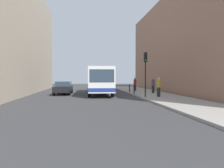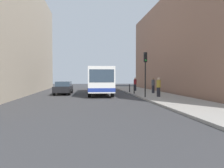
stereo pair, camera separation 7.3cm
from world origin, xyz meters
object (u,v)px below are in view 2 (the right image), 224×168
at_px(bus, 99,79).
at_px(traffic_light, 145,66).
at_px(pedestrian_mid_sidewalk, 153,85).
at_px(bollard_mid, 130,88).
at_px(car_beside_bus, 64,88).
at_px(car_behind_bus, 97,84).
at_px(bollard_near, 134,89).
at_px(pedestrian_far_sidewalk, 135,84).
at_px(pedestrian_near_signal, 159,87).

relative_size(bus, traffic_light, 2.70).
relative_size(traffic_light, pedestrian_mid_sidewalk, 2.32).
bearing_deg(bollard_mid, bus, -173.12).
bearing_deg(car_beside_bus, pedestrian_mid_sidewalk, 174.03).
distance_m(car_behind_bus, pedestrian_mid_sidewalk, 11.93).
bearing_deg(bollard_mid, bollard_near, -90.00).
bearing_deg(car_behind_bus, traffic_light, 99.83).
bearing_deg(pedestrian_far_sidewalk, pedestrian_mid_sidewalk, 132.39).
bearing_deg(bus, car_behind_bus, -89.87).
bearing_deg(pedestrian_far_sidewalk, bollard_near, 102.21).
bearing_deg(bus, pedestrian_mid_sidewalk, 169.17).
bearing_deg(car_beside_bus, bollard_near, 167.38).
bearing_deg(pedestrian_far_sidewalk, pedestrian_near_signal, 118.28).
bearing_deg(car_beside_bus, pedestrian_far_sidewalk, -161.58).
height_order(traffic_light, bollard_near, traffic_light).
distance_m(car_behind_bus, traffic_light, 15.62).
height_order(car_beside_bus, pedestrian_mid_sidewalk, pedestrian_mid_sidewalk).
xyz_separation_m(traffic_light, bollard_mid, (-0.10, 6.44, -2.38)).
bearing_deg(pedestrian_far_sidewalk, traffic_light, 109.43).
xyz_separation_m(bus, bollard_mid, (3.71, 0.45, -1.10)).
xyz_separation_m(car_behind_bus, traffic_light, (3.58, -15.04, 2.22)).
distance_m(pedestrian_mid_sidewalk, pedestrian_far_sidewalk, 4.25).
distance_m(car_beside_bus, pedestrian_near_signal, 10.91).
bearing_deg(car_beside_bus, bus, -178.35).
xyz_separation_m(bollard_mid, pedestrian_far_sidewalk, (1.23, 2.31, 0.41)).
distance_m(bollard_mid, pedestrian_near_signal, 6.36).
bearing_deg(bollard_mid, pedestrian_near_signal, -76.79).
relative_size(bus, pedestrian_far_sidewalk, 6.29).
xyz_separation_m(car_beside_bus, car_behind_bus, (4.36, 9.07, 0.00)).
bearing_deg(pedestrian_mid_sidewalk, car_beside_bus, 64.57).
distance_m(bollard_mid, pedestrian_far_sidewalk, 2.65).
relative_size(car_beside_bus, bollard_near, 4.68).
relative_size(car_beside_bus, pedestrian_mid_sidewalk, 2.51).
height_order(car_beside_bus, bollard_mid, car_beside_bus).
relative_size(bus, car_beside_bus, 2.50).
distance_m(car_beside_bus, car_behind_bus, 10.06).
bearing_deg(bollard_mid, pedestrian_far_sidewalk, 61.93).
distance_m(bus, pedestrian_far_sidewalk, 5.70).
height_order(bus, car_behind_bus, bus).
distance_m(bus, traffic_light, 7.21).
xyz_separation_m(bollard_near, pedestrian_near_signal, (1.45, -3.76, 0.42)).
bearing_deg(bus, bollard_near, 153.53).
bearing_deg(bollard_mid, car_behind_bus, 112.00).
bearing_deg(traffic_light, pedestrian_mid_sidewalk, 63.93).
bearing_deg(bus, pedestrian_near_signal, 133.55).
relative_size(car_beside_bus, traffic_light, 1.08).
bearing_deg(bollard_near, bus, 151.95).
distance_m(bus, car_behind_bus, 9.10).
bearing_deg(bollard_near, pedestrian_near_signal, -68.90).
relative_size(pedestrian_near_signal, pedestrian_far_sidewalk, 1.02).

